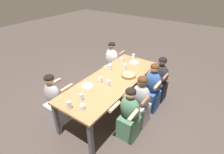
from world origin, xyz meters
TOP-DOWN VIEW (x-y plane):
  - ground_plane at (0.00, 0.00)m, footprint 18.00×18.00m
  - dining_table at (0.00, 0.00)m, footprint 2.44×0.92m
  - pizza_board_main at (0.30, -0.22)m, footprint 0.31×0.31m
  - empty_plate_a at (-0.48, 0.25)m, footprint 0.22×0.22m
  - empty_plate_b at (0.94, 0.00)m, footprint 0.22×0.22m
  - cocktail_glass_blue at (-1.01, -0.14)m, footprint 0.08×0.08m
  - drinking_glass_a at (0.80, 0.26)m, footprint 0.08×0.08m
  - drinking_glass_b at (-1.12, 0.04)m, footprint 0.07×0.07m
  - drinking_glass_c at (0.53, 0.02)m, footprint 0.07×0.07m
  - drinking_glass_d at (-0.25, -0.09)m, footprint 0.06×0.06m
  - drinking_glass_e at (0.29, 0.26)m, footprint 0.08×0.08m
  - drinking_glass_f at (-0.86, 0.03)m, footprint 0.07×0.07m
  - drinking_glass_g at (-0.23, 0.11)m, footprint 0.07×0.07m
  - drinking_glass_h at (1.11, 0.13)m, footprint 0.07×0.07m
  - diner_near_right at (0.92, -0.68)m, footprint 0.51×0.40m
  - diner_far_right at (0.97, 0.68)m, footprint 0.51×0.40m
  - diner_far_left at (-0.96, 0.68)m, footprint 0.51×0.40m
  - diner_near_midright at (0.49, -0.68)m, footprint 0.51×0.40m
  - diner_near_center at (-0.04, -0.68)m, footprint 0.51×0.40m
  - diner_near_midleft at (-0.46, -0.68)m, footprint 0.51×0.40m

SIDE VIEW (x-z plane):
  - ground_plane at x=0.00m, z-range 0.00..0.00m
  - diner_near_midleft at x=-0.46m, z-range -0.05..1.01m
  - diner_near_center at x=-0.04m, z-range -0.05..1.03m
  - diner_near_right at x=0.92m, z-range -0.05..1.03m
  - diner_far_left at x=-0.96m, z-range -0.05..1.05m
  - diner_near_midright at x=0.49m, z-range -0.05..1.05m
  - diner_far_right at x=0.97m, z-range -0.06..1.07m
  - dining_table at x=0.00m, z-range 0.31..1.08m
  - empty_plate_b at x=0.94m, z-range 0.76..0.78m
  - empty_plate_a at x=-0.48m, z-range 0.76..0.78m
  - pizza_board_main at x=0.30m, z-range 0.77..0.82m
  - cocktail_glass_blue at x=-1.01m, z-range 0.75..0.86m
  - drinking_glass_g at x=-0.23m, z-range 0.76..0.88m
  - drinking_glass_a at x=0.80m, z-range 0.77..0.88m
  - drinking_glass_d at x=-0.25m, z-range 0.76..0.89m
  - drinking_glass_c at x=0.53m, z-range 0.77..0.88m
  - drinking_glass_e at x=0.29m, z-range 0.76..0.89m
  - drinking_glass_f at x=-0.86m, z-range 0.76..0.90m
  - drinking_glass_h at x=1.11m, z-range 0.77..0.89m
  - drinking_glass_b at x=-1.12m, z-range 0.76..0.90m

